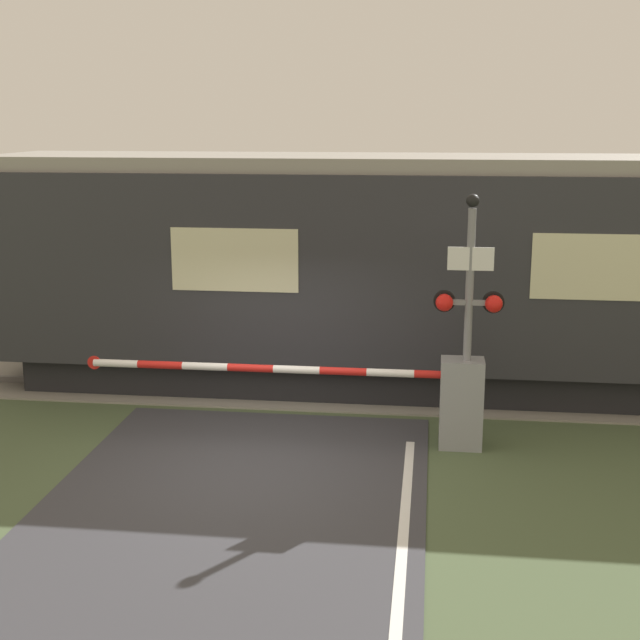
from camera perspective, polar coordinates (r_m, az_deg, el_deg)
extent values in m
plane|color=#475638|center=(12.26, -4.22, -9.09)|extent=(80.00, 80.00, 0.00)
cube|color=gray|center=(15.78, -1.50, -3.93)|extent=(36.00, 3.20, 0.03)
cube|color=#595451|center=(15.09, -1.92, -4.48)|extent=(36.00, 0.08, 0.10)
cube|color=#595451|center=(16.45, -1.13, -2.99)|extent=(36.00, 0.08, 0.10)
cube|color=black|center=(15.73, 16.11, -3.42)|extent=(18.61, 2.41, 0.60)
cube|color=#2D2D33|center=(15.33, 16.54, 3.26)|extent=(20.23, 2.84, 3.12)
cube|color=gray|center=(15.16, 16.95, 9.52)|extent=(19.82, 2.61, 0.24)
cube|color=beige|center=(13.91, 17.51, 3.23)|extent=(2.02, 0.02, 1.00)
cube|color=beige|center=(14.02, -5.50, 3.85)|extent=(2.02, 0.02, 1.00)
cube|color=gray|center=(12.73, 9.03, -5.30)|extent=(0.60, 0.44, 1.28)
cylinder|color=gray|center=(12.61, 9.10, -3.53)|extent=(0.16, 0.16, 0.18)
cylinder|color=red|center=(12.60, 7.57, -3.49)|extent=(0.67, 0.11, 0.11)
cylinder|color=white|center=(12.61, 4.53, -3.40)|extent=(0.67, 0.11, 0.11)
cylinder|color=red|center=(12.66, 1.49, -3.30)|extent=(0.67, 0.11, 0.11)
cylinder|color=white|center=(12.74, -1.51, -3.20)|extent=(0.67, 0.11, 0.11)
cylinder|color=red|center=(12.86, -4.47, -3.08)|extent=(0.67, 0.11, 0.11)
cylinder|color=white|center=(13.01, -7.36, -2.97)|extent=(0.67, 0.11, 0.11)
cylinder|color=red|center=(13.19, -10.18, -2.84)|extent=(0.67, 0.11, 0.11)
cylinder|color=white|center=(13.40, -12.92, -2.72)|extent=(0.67, 0.11, 0.11)
cylinder|color=red|center=(13.52, -14.26, -2.65)|extent=(0.20, 0.02, 0.20)
cylinder|color=gray|center=(12.43, 9.44, -0.72)|extent=(0.11, 0.11, 3.39)
cube|color=gray|center=(12.34, 9.51, 1.11)|extent=(0.79, 0.07, 0.07)
sphere|color=red|center=(12.28, 7.97, 1.11)|extent=(0.24, 0.24, 0.24)
sphere|color=red|center=(12.31, 11.07, 1.02)|extent=(0.24, 0.24, 0.24)
cylinder|color=black|center=(12.39, 7.96, 1.21)|extent=(0.30, 0.06, 0.30)
cylinder|color=black|center=(12.42, 11.04, 1.12)|extent=(0.30, 0.06, 0.30)
cube|color=white|center=(12.19, 9.62, 3.88)|extent=(0.62, 0.02, 0.32)
sphere|color=black|center=(12.14, 9.75, 7.54)|extent=(0.18, 0.18, 0.18)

